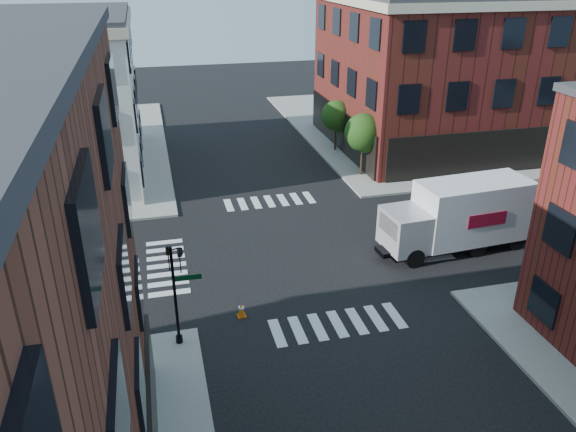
# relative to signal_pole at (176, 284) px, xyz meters

# --- Properties ---
(ground) EXTENTS (120.00, 120.00, 0.00)m
(ground) POSITION_rel_signal_pole_xyz_m (6.72, 6.68, -2.86)
(ground) COLOR black
(ground) RESTS_ON ground
(sidewalk_ne) EXTENTS (30.00, 30.00, 0.15)m
(sidewalk_ne) POSITION_rel_signal_pole_xyz_m (27.72, 27.68, -2.78)
(sidewalk_ne) COLOR gray
(sidewalk_ne) RESTS_ON ground
(building_ne) EXTENTS (25.00, 16.00, 12.00)m
(building_ne) POSITION_rel_signal_pole_xyz_m (27.22, 22.68, 3.14)
(building_ne) COLOR #4B1B12
(building_ne) RESTS_ON ground
(tree_near) EXTENTS (2.69, 2.69, 4.49)m
(tree_near) POSITION_rel_signal_pole_xyz_m (14.28, 16.65, 0.30)
(tree_near) COLOR black
(tree_near) RESTS_ON ground
(tree_far) EXTENTS (2.43, 2.43, 4.07)m
(tree_far) POSITION_rel_signal_pole_xyz_m (14.28, 22.65, 0.02)
(tree_far) COLOR black
(tree_far) RESTS_ON ground
(signal_pole) EXTENTS (1.29, 1.24, 4.60)m
(signal_pole) POSITION_rel_signal_pole_xyz_m (0.00, 0.00, 0.00)
(signal_pole) COLOR black
(signal_pole) RESTS_ON ground
(box_truck) EXTENTS (8.61, 3.16, 3.83)m
(box_truck) POSITION_rel_signal_pole_xyz_m (15.31, 4.84, -0.87)
(box_truck) COLOR silver
(box_truck) RESTS_ON ground
(traffic_cone) EXTENTS (0.40, 0.40, 0.69)m
(traffic_cone) POSITION_rel_signal_pole_xyz_m (2.75, 1.29, -2.52)
(traffic_cone) COLOR #DD5C09
(traffic_cone) RESTS_ON ground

